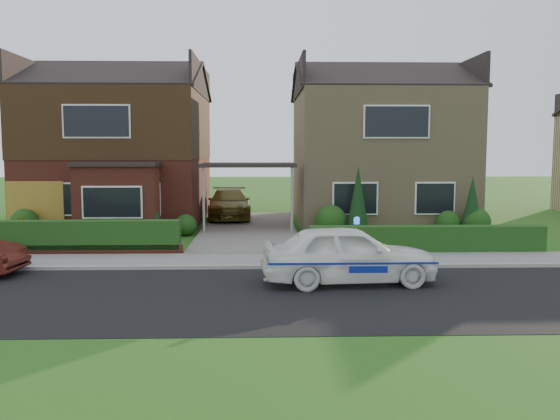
{
  "coord_description": "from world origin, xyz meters",
  "views": [
    {
      "loc": [
        0.56,
        -13.16,
        3.3
      ],
      "look_at": [
        1.06,
        3.5,
        1.61
      ],
      "focal_mm": 38.0,
      "sensor_mm": 36.0,
      "label": 1
    }
  ],
  "objects": [
    {
      "name": "shrub_right_far",
      "position": [
        8.8,
        9.2,
        0.54
      ],
      "size": [
        1.08,
        1.08,
        1.08
      ],
      "primitive_type": "sphere",
      "color": "#183812",
      "rests_on": "ground"
    },
    {
      "name": "shrub_left_far",
      "position": [
        -8.5,
        9.5,
        0.54
      ],
      "size": [
        1.08,
        1.08,
        1.08
      ],
      "primitive_type": "sphere",
      "color": "#183812",
      "rests_on": "ground"
    },
    {
      "name": "dwarf_wall",
      "position": [
        -5.8,
        5.3,
        0.18
      ],
      "size": [
        7.7,
        0.25,
        0.36
      ],
      "primitive_type": "cube",
      "color": "brown",
      "rests_on": "ground"
    },
    {
      "name": "conifer_b",
      "position": [
        8.6,
        9.2,
        1.1
      ],
      "size": [
        0.9,
        0.9,
        2.2
      ],
      "primitive_type": "cone",
      "color": "black",
      "rests_on": "ground"
    },
    {
      "name": "hedge_left",
      "position": [
        -5.8,
        5.45,
        0.0
      ],
      "size": [
        7.5,
        0.55,
        0.9
      ],
      "primitive_type": "cube",
      "color": "#183812",
      "rests_on": "ground"
    },
    {
      "name": "driveway",
      "position": [
        0.0,
        11.0,
        0.06
      ],
      "size": [
        3.8,
        12.0,
        0.12
      ],
      "primitive_type": "cube",
      "color": "#666059",
      "rests_on": "ground"
    },
    {
      "name": "shrub_left_mid",
      "position": [
        -4.0,
        9.3,
        0.66
      ],
      "size": [
        1.32,
        1.32,
        1.32
      ],
      "primitive_type": "sphere",
      "color": "#183812",
      "rests_on": "ground"
    },
    {
      "name": "shrub_right_mid",
      "position": [
        7.8,
        9.5,
        0.48
      ],
      "size": [
        0.96,
        0.96,
        0.96
      ],
      "primitive_type": "sphere",
      "color": "#183812",
      "rests_on": "ground"
    },
    {
      "name": "police_car",
      "position": [
        2.68,
        1.2,
        0.73
      ],
      "size": [
        3.94,
        4.41,
        1.62
      ],
      "rotation": [
        0.0,
        0.0,
        1.65
      ],
      "color": "white",
      "rests_on": "ground"
    },
    {
      "name": "road",
      "position": [
        0.0,
        0.0,
        0.0
      ],
      "size": [
        60.0,
        6.0,
        0.02
      ],
      "primitive_type": "cube",
      "color": "black",
      "rests_on": "ground"
    },
    {
      "name": "carport_link",
      "position": [
        0.0,
        10.95,
        2.66
      ],
      "size": [
        3.8,
        3.0,
        2.77
      ],
      "color": "black",
      "rests_on": "ground"
    },
    {
      "name": "ground",
      "position": [
        0.0,
        0.0,
        0.0
      ],
      "size": [
        120.0,
        120.0,
        0.0
      ],
      "primitive_type": "plane",
      "color": "#2B5416",
      "rests_on": "ground"
    },
    {
      "name": "potted_plant_b",
      "position": [
        -8.33,
        8.43,
        0.43
      ],
      "size": [
        0.61,
        0.59,
        0.86
      ],
      "primitive_type": "imported",
      "rotation": [
        0.0,
        0.0,
        0.65
      ],
      "color": "gray",
      "rests_on": "ground"
    },
    {
      "name": "kerb",
      "position": [
        0.0,
        3.05,
        0.06
      ],
      "size": [
        60.0,
        0.16,
        0.12
      ],
      "primitive_type": "cube",
      "color": "#9E9993",
      "rests_on": "ground"
    },
    {
      "name": "house_right",
      "position": [
        5.8,
        13.99,
        3.66
      ],
      "size": [
        7.5,
        8.06,
        7.25
      ],
      "color": "tan",
      "rests_on": "ground"
    },
    {
      "name": "conifer_a",
      "position": [
        4.2,
        9.2,
        1.3
      ],
      "size": [
        0.9,
        0.9,
        2.6
      ],
      "primitive_type": "cone",
      "color": "black",
      "rests_on": "ground"
    },
    {
      "name": "potted_plant_a",
      "position": [
        -5.85,
        9.0,
        0.36
      ],
      "size": [
        0.46,
        0.39,
        0.73
      ],
      "primitive_type": "imported",
      "rotation": [
        0.0,
        0.0,
        -0.42
      ],
      "color": "gray",
      "rests_on": "ground"
    },
    {
      "name": "house_left",
      "position": [
        -5.78,
        13.9,
        3.81
      ],
      "size": [
        7.5,
        9.53,
        7.25
      ],
      "color": "brown",
      "rests_on": "ground"
    },
    {
      "name": "hedge_right",
      "position": [
        5.8,
        5.35,
        0.0
      ],
      "size": [
        7.5,
        0.55,
        0.8
      ],
      "primitive_type": "cube",
      "color": "#183812",
      "rests_on": "ground"
    },
    {
      "name": "driveway_car",
      "position": [
        -1.0,
        14.5,
        0.81
      ],
      "size": [
        2.18,
        4.82,
        1.37
      ],
      "primitive_type": "imported",
      "rotation": [
        0.0,
        0.0,
        0.06
      ],
      "color": "brown",
      "rests_on": "driveway"
    },
    {
      "name": "potted_plant_c",
      "position": [
        -4.86,
        6.78,
        0.35
      ],
      "size": [
        0.43,
        0.43,
        0.7
      ],
      "primitive_type": "imported",
      "rotation": [
        0.0,
        0.0,
        1.66
      ],
      "color": "gray",
      "rests_on": "ground"
    },
    {
      "name": "grass_verge",
      "position": [
        0.0,
        -5.0,
        0.0
      ],
      "size": [
        60.0,
        4.0,
        0.01
      ],
      "primitive_type": "cube",
      "color": "#2B5416",
      "rests_on": "ground"
    },
    {
      "name": "sidewalk",
      "position": [
        0.0,
        4.1,
        0.05
      ],
      "size": [
        60.0,
        2.0,
        0.1
      ],
      "primitive_type": "cube",
      "color": "slate",
      "rests_on": "ground"
    },
    {
      "name": "shrub_left_near",
      "position": [
        -2.4,
        9.6,
        0.42
      ],
      "size": [
        0.84,
        0.84,
        0.84
      ],
      "primitive_type": "sphere",
      "color": "#183812",
      "rests_on": "ground"
    },
    {
      "name": "garage_door",
      "position": [
        -8.25,
        9.96,
        1.05
      ],
      "size": [
        2.2,
        0.1,
        2.1
      ],
      "primitive_type": "cube",
      "color": "olive",
      "rests_on": "ground"
    },
    {
      "name": "shrub_right_near",
      "position": [
        3.2,
        9.4,
        0.6
      ],
      "size": [
        1.2,
        1.2,
        1.2
      ],
      "primitive_type": "sphere",
      "color": "#183812",
      "rests_on": "ground"
    }
  ]
}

